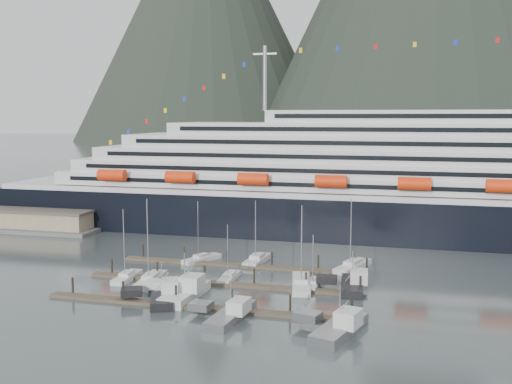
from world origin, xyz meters
TOP-DOWN VIEW (x-y plane):
  - ground at (0.00, 0.00)m, footprint 1600.00×1600.00m
  - cruise_ship at (30.03, 54.94)m, footprint 210.00×30.40m
  - warehouse at (-72.00, 42.00)m, footprint 46.00×20.00m
  - dock_near at (-4.93, -9.95)m, footprint 48.18×2.28m
  - dock_mid at (-4.93, 3.05)m, footprint 48.18×2.28m
  - dock_far at (-4.93, 16.05)m, footprint 48.18×2.28m
  - sailboat_a at (-21.89, 1.92)m, footprint 2.84×8.61m
  - sailboat_b at (-16.90, 1.05)m, footprint 4.00×11.06m
  - sailboat_c at (-4.29, 6.51)m, footprint 2.39×8.14m
  - sailboat_d at (8.87, 5.66)m, footprint 5.32×12.84m
  - sailboat_e at (-13.81, 18.34)m, footprint 6.01×9.31m
  - sailboat_f at (-2.71, 19.99)m, footprint 3.54×9.96m
  - sailboat_g at (16.15, 19.99)m, footprint 6.42×11.80m
  - sailboat_h at (10.97, 6.05)m, footprint 2.67×7.82m
  - trawler_a at (-11.17, -7.39)m, footprint 10.36×12.73m
  - trawler_b at (-8.01, -5.52)m, footprint 9.59×12.59m
  - trawler_c at (2.07, -13.11)m, footprint 9.04×12.75m
  - trawler_d at (17.86, -14.96)m, footprint 9.99×12.89m
  - trawler_e at (17.37, 5.96)m, footprint 8.72×11.43m

SIDE VIEW (x-z plane):
  - ground at x=0.00m, z-range 0.00..0.00m
  - dock_near at x=-4.93m, z-range -1.29..1.91m
  - dock_mid at x=-4.93m, z-range -1.29..1.91m
  - dock_far at x=-4.93m, z-range -1.29..1.91m
  - sailboat_h at x=10.97m, z-range -4.37..5.13m
  - sailboat_c at x=-4.29m, z-range -4.88..5.65m
  - sailboat_e at x=-13.81m, z-range -5.92..6.72m
  - sailboat_a at x=-21.89m, z-range -6.22..7.06m
  - sailboat_f at x=-2.71m, z-range -6.13..6.99m
  - sailboat_g at x=16.15m, z-range -6.61..7.47m
  - sailboat_d at x=8.87m, z-range -6.95..7.83m
  - sailboat_b at x=-16.90m, z-range -7.31..8.19m
  - trawler_c at x=2.07m, z-range -2.33..4.01m
  - trawler_a at x=-11.17m, z-range -2.52..4.27m
  - trawler_e at x=17.37m, z-range -2.71..4.54m
  - trawler_d at x=17.86m, z-range -2.76..4.61m
  - trawler_b at x=-8.01m, z-range -3.08..5.07m
  - warehouse at x=-72.00m, z-range -0.65..5.15m
  - cruise_ship at x=30.03m, z-range -13.11..37.19m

